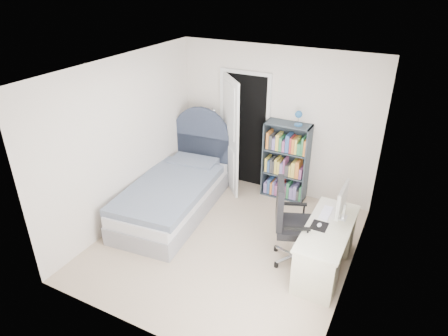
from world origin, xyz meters
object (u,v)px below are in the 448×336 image
at_px(bed, 176,192).
at_px(floor_lamp, 213,150).
at_px(desk, 326,245).
at_px(office_chair, 290,219).
at_px(nightstand, 203,159).
at_px(bookcase, 286,163).

relative_size(bed, floor_lamp, 1.77).
xyz_separation_m(desk, office_chair, (-0.49, -0.07, 0.29)).
relative_size(nightstand, bookcase, 0.37).
distance_m(floor_lamp, office_chair, 2.61).
xyz_separation_m(bookcase, office_chair, (0.61, -1.59, 0.03)).
bearing_deg(floor_lamp, nightstand, -140.42).
xyz_separation_m(nightstand, desk, (2.67, -1.45, -0.02)).
height_order(nightstand, bookcase, bookcase).
bearing_deg(nightstand, desk, -28.52).
distance_m(bed, nightstand, 1.16).
xyz_separation_m(bed, bookcase, (1.42, 1.22, 0.30)).
distance_m(nightstand, floor_lamp, 0.26).
relative_size(desk, office_chair, 1.15).
bearing_deg(floor_lamp, office_chair, -39.08).
bearing_deg(desk, office_chair, -172.16).
relative_size(bed, nightstand, 4.17).
bearing_deg(bed, office_chair, -10.28).
bearing_deg(floor_lamp, desk, -32.04).
xyz_separation_m(bookcase, desk, (1.10, -1.52, -0.26)).
bearing_deg(bookcase, nightstand, -177.38).
bearing_deg(office_chair, bed, 169.72).
bearing_deg(bed, bookcase, 40.71).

